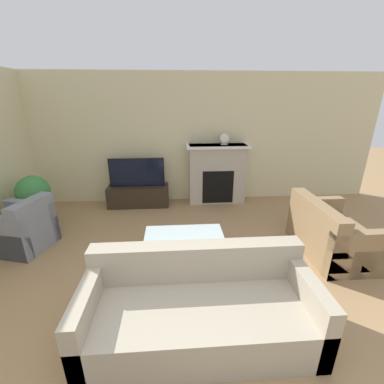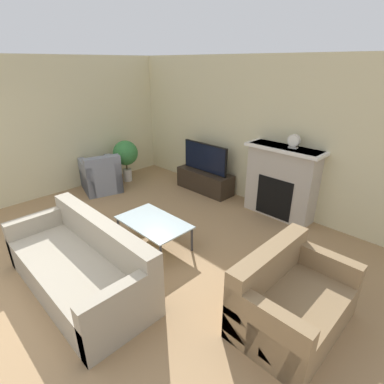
{
  "view_description": "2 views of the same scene",
  "coord_description": "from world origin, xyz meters",
  "px_view_note": "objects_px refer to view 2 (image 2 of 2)",
  "views": [
    {
      "loc": [
        -0.02,
        -1.19,
        2.22
      ],
      "look_at": [
        0.25,
        2.51,
        0.83
      ],
      "focal_mm": 24.0,
      "sensor_mm": 36.0,
      "label": 1
    },
    {
      "loc": [
        3.23,
        -0.42,
        2.58
      ],
      "look_at": [
        0.33,
        2.49,
        0.78
      ],
      "focal_mm": 28.0,
      "sensor_mm": 36.0,
      "label": 2
    }
  ],
  "objects_px": {
    "couch_loveseat": "(290,301)",
    "mantel_clock": "(294,141)",
    "couch_sectional": "(82,267)",
    "tv": "(205,158)",
    "coffee_table": "(154,224)",
    "potted_plant": "(126,154)",
    "armchair_by_window": "(101,177)"
  },
  "relations": [
    {
      "from": "couch_loveseat",
      "to": "coffee_table",
      "type": "distance_m",
      "value": 2.18
    },
    {
      "from": "couch_loveseat",
      "to": "potted_plant",
      "type": "distance_m",
      "value": 4.9
    },
    {
      "from": "couch_loveseat",
      "to": "mantel_clock",
      "type": "bearing_deg",
      "value": 30.0
    },
    {
      "from": "armchair_by_window",
      "to": "coffee_table",
      "type": "bearing_deg",
      "value": 93.45
    },
    {
      "from": "couch_sectional",
      "to": "potted_plant",
      "type": "height_order",
      "value": "potted_plant"
    },
    {
      "from": "potted_plant",
      "to": "mantel_clock",
      "type": "xyz_separation_m",
      "value": [
        3.51,
        0.96,
        0.75
      ]
    },
    {
      "from": "couch_sectional",
      "to": "mantel_clock",
      "type": "height_order",
      "value": "mantel_clock"
    },
    {
      "from": "tv",
      "to": "mantel_clock",
      "type": "xyz_separation_m",
      "value": [
        1.83,
        0.12,
        0.65
      ]
    },
    {
      "from": "armchair_by_window",
      "to": "mantel_clock",
      "type": "xyz_separation_m",
      "value": [
        3.42,
        1.68,
        1.09
      ]
    },
    {
      "from": "couch_loveseat",
      "to": "mantel_clock",
      "type": "xyz_separation_m",
      "value": [
        -1.23,
        2.14,
        1.1
      ]
    },
    {
      "from": "tv",
      "to": "armchair_by_window",
      "type": "relative_size",
      "value": 1.14
    },
    {
      "from": "couch_sectional",
      "to": "armchair_by_window",
      "type": "xyz_separation_m",
      "value": [
        -2.57,
        1.72,
        0.01
      ]
    },
    {
      "from": "couch_loveseat",
      "to": "armchair_by_window",
      "type": "height_order",
      "value": "same"
    },
    {
      "from": "tv",
      "to": "mantel_clock",
      "type": "height_order",
      "value": "mantel_clock"
    },
    {
      "from": "couch_sectional",
      "to": "couch_loveseat",
      "type": "bearing_deg",
      "value": 31.16
    },
    {
      "from": "coffee_table",
      "to": "mantel_clock",
      "type": "xyz_separation_m",
      "value": [
        0.94,
        2.21,
        1.02
      ]
    },
    {
      "from": "couch_sectional",
      "to": "couch_loveseat",
      "type": "distance_m",
      "value": 2.43
    },
    {
      "from": "tv",
      "to": "coffee_table",
      "type": "xyz_separation_m",
      "value": [
        0.89,
        -2.09,
        -0.37
      ]
    },
    {
      "from": "couch_sectional",
      "to": "couch_loveseat",
      "type": "height_order",
      "value": "same"
    },
    {
      "from": "coffee_table",
      "to": "potted_plant",
      "type": "relative_size",
      "value": 1.16
    },
    {
      "from": "couch_sectional",
      "to": "mantel_clock",
      "type": "bearing_deg",
      "value": 76.02
    },
    {
      "from": "potted_plant",
      "to": "armchair_by_window",
      "type": "bearing_deg",
      "value": -82.7
    },
    {
      "from": "tv",
      "to": "mantel_clock",
      "type": "distance_m",
      "value": 1.95
    },
    {
      "from": "couch_sectional",
      "to": "potted_plant",
      "type": "xyz_separation_m",
      "value": [
        -2.67,
        2.44,
        0.35
      ]
    },
    {
      "from": "armchair_by_window",
      "to": "tv",
      "type": "bearing_deg",
      "value": 150.05
    },
    {
      "from": "couch_loveseat",
      "to": "armchair_by_window",
      "type": "relative_size",
      "value": 1.28
    },
    {
      "from": "tv",
      "to": "couch_loveseat",
      "type": "relative_size",
      "value": 0.89
    },
    {
      "from": "couch_loveseat",
      "to": "potted_plant",
      "type": "bearing_deg",
      "value": 76.04
    },
    {
      "from": "potted_plant",
      "to": "couch_loveseat",
      "type": "bearing_deg",
      "value": -13.96
    },
    {
      "from": "coffee_table",
      "to": "couch_loveseat",
      "type": "bearing_deg",
      "value": 1.79
    },
    {
      "from": "coffee_table",
      "to": "potted_plant",
      "type": "height_order",
      "value": "potted_plant"
    },
    {
      "from": "mantel_clock",
      "to": "armchair_by_window",
      "type": "bearing_deg",
      "value": -153.9
    }
  ]
}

